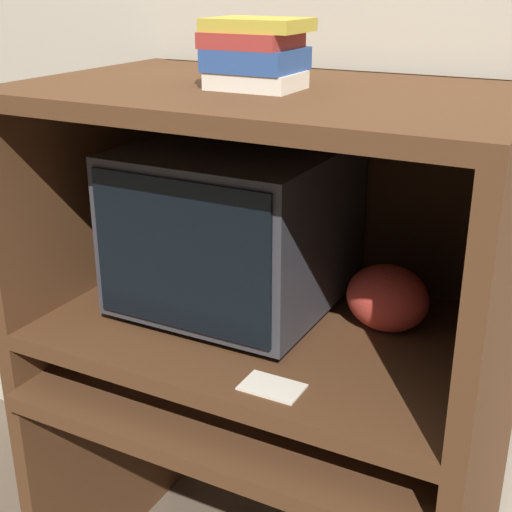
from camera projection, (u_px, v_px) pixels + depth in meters
wall_back at (342, 77)px, 1.72m from camera, size 6.00×0.06×2.60m
desk_base at (261, 467)px, 1.69m from camera, size 1.01×0.68×0.68m
desk_monitor_shelf at (269, 333)px, 1.60m from camera, size 1.01×0.65×0.13m
hutch_upper at (278, 163)px, 1.49m from camera, size 1.01×0.65×0.52m
crt_monitor at (236, 225)px, 1.61m from camera, size 0.45×0.47×0.37m
keyboard at (189, 375)px, 1.60m from camera, size 0.42×0.17×0.03m
mouse at (303, 406)px, 1.49m from camera, size 0.07×0.04×0.03m
snack_bag at (387, 298)px, 1.53m from camera, size 0.18×0.14×0.15m
book_stack at (255, 53)px, 1.35m from camera, size 0.18×0.15×0.13m
paper_card at (272, 387)px, 1.33m from camera, size 0.12×0.08×0.00m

